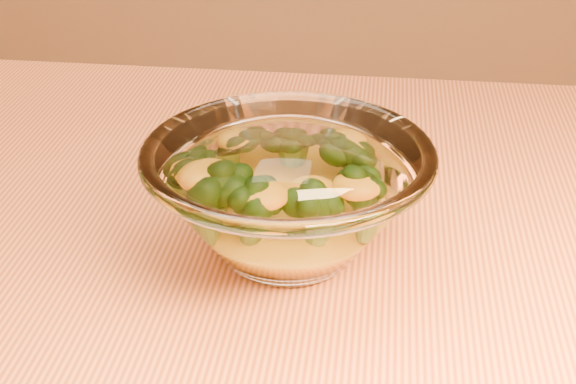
{
  "coord_description": "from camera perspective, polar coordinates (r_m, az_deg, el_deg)",
  "views": [
    {
      "loc": [
        -0.01,
        -0.48,
        1.1
      ],
      "look_at": [
        -0.08,
        0.03,
        0.8
      ],
      "focal_mm": 50.0,
      "sensor_mm": 36.0,
      "label": 1
    }
  ],
  "objects": [
    {
      "name": "table",
      "position": [
        0.65,
        6.47,
        -13.34
      ],
      "size": [
        1.2,
        0.8,
        0.75
      ],
      "color": "#D87640",
      "rests_on": "ground"
    },
    {
      "name": "glass_bowl",
      "position": [
        0.59,
        0.0,
        -0.39
      ],
      "size": [
        0.21,
        0.21,
        0.09
      ],
      "color": "white",
      "rests_on": "table"
    },
    {
      "name": "cheese_sauce",
      "position": [
        0.6,
        0.0,
        -2.04
      ],
      "size": [
        0.1,
        0.1,
        0.03
      ],
      "primitive_type": "ellipsoid",
      "color": "orange",
      "rests_on": "glass_bowl"
    },
    {
      "name": "broccoli_heap",
      "position": [
        0.59,
        -0.21,
        0.43
      ],
      "size": [
        0.14,
        0.12,
        0.06
      ],
      "color": "black",
      "rests_on": "cheese_sauce"
    }
  ]
}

